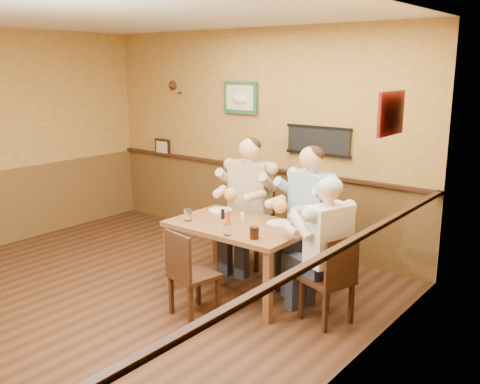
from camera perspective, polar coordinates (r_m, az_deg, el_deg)
The scene contains 17 objects.
room at distance 5.28m, azimuth -12.56°, elevation 6.03°, with size 5.02×5.03×2.81m.
dining_table at distance 5.51m, azimuth -0.09°, elevation -4.31°, with size 1.40×0.90×0.75m.
chair_back_left at distance 6.33m, azimuth 1.09°, elevation -3.63°, with size 0.44×0.44×0.96m, color #392012, non-canonical shape.
chair_back_right at distance 5.83m, azimuth 7.50°, elevation -5.28°, with size 0.44×0.44×0.96m, color #392012, non-canonical shape.
chair_right_end at distance 5.03m, azimuth 9.27°, elevation -9.02°, with size 0.40×0.40×0.86m, color #392012, non-canonical shape.
chair_near_side at distance 5.11m, azimuth -4.92°, elevation -8.58°, with size 0.39×0.39×0.85m, color #392012, non-canonical shape.
diner_tan_shirt at distance 6.28m, azimuth 1.10°, elevation -1.83°, with size 0.63×0.63×1.38m, color tan, non-canonical shape.
diner_blue_polo at distance 5.77m, azimuth 7.56°, elevation -3.36°, with size 0.63×0.63×1.36m, color #85ACC8, non-canonical shape.
diner_white_elder at distance 4.96m, azimuth 9.35°, elevation -7.04°, with size 0.57×0.57×1.23m, color silver, non-canonical shape.
water_glass_left at distance 5.60m, azimuth -5.59°, elevation -2.44°, with size 0.08×0.08×0.13m, color silver.
water_glass_mid at distance 5.10m, azimuth -1.40°, elevation -4.05°, with size 0.07×0.07×0.11m, color white.
cola_tumbler at distance 5.00m, azimuth 1.54°, elevation -4.38°, with size 0.09×0.09×0.12m, color black.
hot_sauce_bottle at distance 5.42m, azimuth -1.26°, elevation -2.68°, with size 0.04×0.04×0.17m, color red.
salt_shaker at distance 5.57m, azimuth 0.26°, elevation -2.65°, with size 0.04×0.04×0.09m, color white.
pepper_shaker at distance 5.65m, azimuth -1.84°, elevation -2.36°, with size 0.04×0.04×0.10m, color black.
plate_far_left at distance 5.97m, azimuth -2.13°, elevation -1.93°, with size 0.26×0.26×0.02m, color white.
plate_far_right at distance 5.50m, azimuth 4.18°, elevation -3.30°, with size 0.24×0.24×0.02m, color white.
Camera 1 is at (4.18, -3.15, 2.32)m, focal length 40.00 mm.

